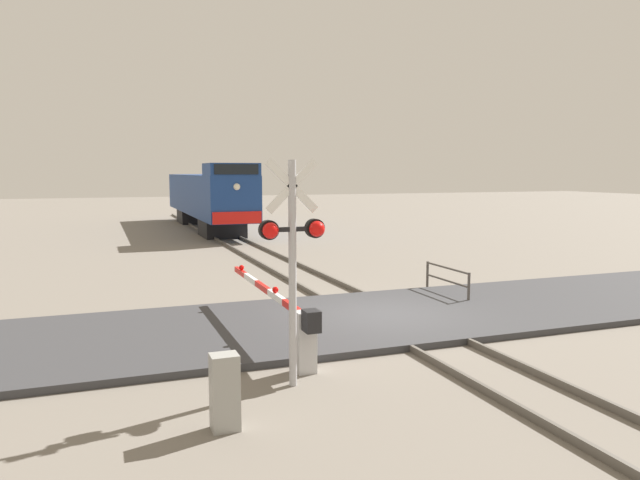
{
  "coord_description": "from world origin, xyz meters",
  "views": [
    {
      "loc": [
        -6.85,
        -13.61,
        3.81
      ],
      "look_at": [
        -1.11,
        1.78,
        1.92
      ],
      "focal_mm": 33.59,
      "sensor_mm": 36.0,
      "label": 1
    }
  ],
  "objects_px": {
    "locomotive": "(207,196)",
    "crossing_gate": "(291,319)",
    "crossing_signal": "(293,247)",
    "guard_railing": "(447,278)",
    "utility_cabinet": "(225,392)"
  },
  "relations": [
    {
      "from": "locomotive",
      "to": "crossing_gate",
      "type": "relative_size",
      "value": 2.87
    },
    {
      "from": "utility_cabinet",
      "to": "guard_railing",
      "type": "xyz_separation_m",
      "value": [
        8.19,
        6.92,
        0.04
      ]
    },
    {
      "from": "locomotive",
      "to": "utility_cabinet",
      "type": "distance_m",
      "value": 31.74
    },
    {
      "from": "crossing_gate",
      "to": "crossing_signal",
      "type": "bearing_deg",
      "value": -106.01
    },
    {
      "from": "crossing_signal",
      "to": "utility_cabinet",
      "type": "xyz_separation_m",
      "value": [
        -1.51,
        -1.38,
        -1.93
      ]
    },
    {
      "from": "crossing_signal",
      "to": "guard_railing",
      "type": "distance_m",
      "value": 8.88
    },
    {
      "from": "utility_cabinet",
      "to": "guard_railing",
      "type": "relative_size",
      "value": 0.49
    },
    {
      "from": "utility_cabinet",
      "to": "locomotive",
      "type": "bearing_deg",
      "value": 80.56
    },
    {
      "from": "crossing_signal",
      "to": "utility_cabinet",
      "type": "distance_m",
      "value": 2.82
    },
    {
      "from": "locomotive",
      "to": "crossing_gate",
      "type": "bearing_deg",
      "value": -96.53
    },
    {
      "from": "locomotive",
      "to": "crossing_gate",
      "type": "xyz_separation_m",
      "value": [
        -3.25,
        -28.35,
        -1.37
      ]
    },
    {
      "from": "crossing_signal",
      "to": "guard_railing",
      "type": "xyz_separation_m",
      "value": [
        6.68,
        5.54,
        -1.89
      ]
    },
    {
      "from": "crossing_gate",
      "to": "utility_cabinet",
      "type": "relative_size",
      "value": 5.65
    },
    {
      "from": "crossing_signal",
      "to": "crossing_gate",
      "type": "relative_size",
      "value": 0.62
    },
    {
      "from": "utility_cabinet",
      "to": "guard_railing",
      "type": "height_order",
      "value": "utility_cabinet"
    }
  ]
}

